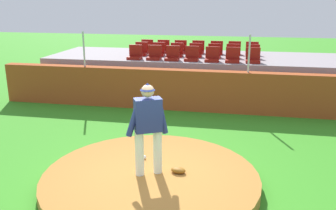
{
  "coord_description": "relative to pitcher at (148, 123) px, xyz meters",
  "views": [
    {
      "loc": [
        1.57,
        -6.31,
        3.57
      ],
      "look_at": [
        0.0,
        1.81,
        1.13
      ],
      "focal_mm": 38.81,
      "sensor_mm": 36.0,
      "label": 1
    }
  ],
  "objects": [
    {
      "name": "ground_plane",
      "position": [
        0.04,
        -0.03,
        -1.3
      ],
      "size": [
        60.0,
        60.0,
        0.0
      ],
      "primitive_type": "plane",
      "color": "#338A1F"
    },
    {
      "name": "pitchers_mound",
      "position": [
        0.04,
        -0.03,
        -1.18
      ],
      "size": [
        4.28,
        4.28,
        0.23
      ],
      "primitive_type": "cylinder",
      "color": "#A66F30",
      "rests_on": "ground_plane"
    },
    {
      "name": "pitcher",
      "position": [
        0.0,
        0.0,
        0.0
      ],
      "size": [
        0.79,
        0.48,
        1.84
      ],
      "rotation": [
        0.0,
        0.0,
        0.47
      ],
      "color": "white",
      "rests_on": "pitchers_mound"
    },
    {
      "name": "baseball",
      "position": [
        -0.26,
        0.65,
        -1.03
      ],
      "size": [
        0.07,
        0.07,
        0.07
      ],
      "primitive_type": "sphere",
      "color": "white",
      "rests_on": "pitchers_mound"
    },
    {
      "name": "fielding_glove",
      "position": [
        0.57,
        0.13,
        -1.01
      ],
      "size": [
        0.33,
        0.25,
        0.11
      ],
      "primitive_type": "ellipsoid",
      "rotation": [
        0.0,
        0.0,
        6.09
      ],
      "color": "brown",
      "rests_on": "pitchers_mound"
    },
    {
      "name": "brick_barrier",
      "position": [
        0.04,
        5.16,
        -0.63
      ],
      "size": [
        12.92,
        0.4,
        1.34
      ],
      "primitive_type": "cube",
      "color": "#9C411C",
      "rests_on": "ground_plane"
    },
    {
      "name": "fence_post_left",
      "position": [
        -3.5,
        5.16,
        0.63
      ],
      "size": [
        0.06,
        0.06,
        1.17
      ],
      "primitive_type": "cylinder",
      "color": "silver",
      "rests_on": "brick_barrier"
    },
    {
      "name": "fence_post_right",
      "position": [
        1.95,
        5.16,
        0.63
      ],
      "size": [
        0.06,
        0.06,
        1.17
      ],
      "primitive_type": "cylinder",
      "color": "silver",
      "rests_on": "brick_barrier"
    },
    {
      "name": "bleacher_platform",
      "position": [
        0.04,
        7.48,
        -0.57
      ],
      "size": [
        11.14,
        3.39,
        1.46
      ],
      "primitive_type": "cube",
      "color": "gray",
      "rests_on": "ground_plane"
    },
    {
      "name": "stadium_chair_0",
      "position": [
        -2.05,
        6.32,
        0.31
      ],
      "size": [
        0.48,
        0.44,
        0.5
      ],
      "rotation": [
        0.0,
        0.0,
        3.14
      ],
      "color": "maroon",
      "rests_on": "bleacher_platform"
    },
    {
      "name": "stadium_chair_1",
      "position": [
        -1.34,
        6.34,
        0.31
      ],
      "size": [
        0.48,
        0.44,
        0.5
      ],
      "rotation": [
        0.0,
        0.0,
        3.14
      ],
      "color": "maroon",
      "rests_on": "bleacher_platform"
    },
    {
      "name": "stadium_chair_2",
      "position": [
        -0.67,
        6.31,
        0.31
      ],
      "size": [
        0.48,
        0.44,
        0.5
      ],
      "rotation": [
        0.0,
        0.0,
        3.14
      ],
      "color": "maroon",
      "rests_on": "bleacher_platform"
    },
    {
      "name": "stadium_chair_3",
      "position": [
        0.02,
        6.34,
        0.31
      ],
      "size": [
        0.48,
        0.44,
        0.5
      ],
      "rotation": [
        0.0,
        0.0,
        3.14
      ],
      "color": "maroon",
      "rests_on": "bleacher_platform"
    },
    {
      "name": "stadium_chair_4",
      "position": [
        0.73,
        6.31,
        0.31
      ],
      "size": [
        0.48,
        0.44,
        0.5
      ],
      "rotation": [
        0.0,
        0.0,
        3.14
      ],
      "color": "maroon",
      "rests_on": "bleacher_platform"
    },
    {
      "name": "stadium_chair_5",
      "position": [
        1.44,
        6.29,
        0.31
      ],
      "size": [
        0.48,
        0.44,
        0.5
      ],
      "rotation": [
        0.0,
        0.0,
        3.14
      ],
      "color": "maroon",
      "rests_on": "bleacher_platform"
    },
    {
      "name": "stadium_chair_6",
      "position": [
        2.12,
        6.34,
        0.31
      ],
      "size": [
        0.48,
        0.44,
        0.5
      ],
      "rotation": [
        0.0,
        0.0,
        3.14
      ],
      "color": "maroon",
      "rests_on": "bleacher_platform"
    },
    {
      "name": "stadium_chair_7",
      "position": [
        -2.07,
        7.23,
        0.31
      ],
      "size": [
        0.48,
        0.44,
        0.5
      ],
      "rotation": [
        0.0,
        0.0,
        3.14
      ],
      "color": "maroon",
      "rests_on": "bleacher_platform"
    },
    {
      "name": "stadium_chair_8",
      "position": [
        -1.39,
        7.23,
        0.31
      ],
      "size": [
        0.48,
        0.44,
        0.5
      ],
      "rotation": [
        0.0,
        0.0,
        3.14
      ],
      "color": "maroon",
      "rests_on": "bleacher_platform"
    },
    {
      "name": "stadium_chair_9",
      "position": [
        -0.67,
        7.19,
        0.31
      ],
      "size": [
        0.48,
        0.44,
        0.5
      ],
      "rotation": [
        0.0,
        0.0,
        3.14
      ],
      "color": "maroon",
      "rests_on": "bleacher_platform"
    },
    {
      "name": "stadium_chair_10",
      "position": [
        0.04,
        7.22,
        0.31
      ],
      "size": [
        0.48,
        0.44,
        0.5
      ],
      "rotation": [
        0.0,
        0.0,
        3.14
      ],
      "color": "maroon",
      "rests_on": "bleacher_platform"
    },
    {
      "name": "stadium_chair_11",
      "position": [
        0.75,
        7.21,
        0.31
      ],
      "size": [
        0.48,
        0.44,
        0.5
      ],
      "rotation": [
        0.0,
        0.0,
        3.14
      ],
      "color": "maroon",
      "rests_on": "bleacher_platform"
    },
    {
      "name": "stadium_chair_12",
      "position": [
        1.42,
        7.22,
        0.31
      ],
      "size": [
        0.48,
        0.44,
        0.5
      ],
      "rotation": [
        0.0,
        0.0,
        3.14
      ],
      "color": "maroon",
      "rests_on": "bleacher_platform"
    },
    {
      "name": "stadium_chair_13",
      "position": [
        2.15,
        7.23,
        0.31
      ],
      "size": [
        0.48,
        0.44,
        0.5
      ],
      "rotation": [
        0.0,
        0.0,
        3.14
      ],
      "color": "maroon",
      "rests_on": "bleacher_platform"
    },
    {
      "name": "stadium_chair_14",
      "position": [
        -2.06,
        8.12,
        0.31
      ],
      "size": [
        0.48,
        0.44,
        0.5
      ],
      "rotation": [
        0.0,
        0.0,
        3.14
      ],
      "color": "maroon",
      "rests_on": "bleacher_platform"
    },
    {
      "name": "stadium_chair_15",
      "position": [
        -1.38,
        8.12,
        0.31
      ],
      "size": [
        0.48,
        0.44,
        0.5
      ],
      "rotation": [
        0.0,
        0.0,
        3.14
      ],
      "color": "maroon",
      "rests_on": "bleacher_platform"
    },
    {
      "name": "stadium_chair_16",
      "position": [
        -0.68,
        8.12,
        0.31
      ],
      "size": [
        0.48,
        0.44,
        0.5
      ],
      "rotation": [
        0.0,
        0.0,
        3.14
      ],
      "color": "maroon",
      "rests_on": "bleacher_platform"
    },
    {
      "name": "stadium_chair_17",
      "position": [
        0.04,
        8.14,
        0.31
      ],
      "size": [
        0.48,
        0.44,
        0.5
      ],
      "rotation": [
        0.0,
        0.0,
        3.14
      ],
      "color": "maroon",
      "rests_on": "bleacher_platform"
    },
    {
      "name": "stadium_chair_18",
      "position": [
        0.77,
        8.11,
        0.31
      ],
      "size": [
        0.48,
        0.44,
        0.5
      ],
      "rotation": [
        0.0,
        0.0,
        3.14
      ],
      "color": "maroon",
      "rests_on": "bleacher_platform"
    },
    {
      "name": "stadium_chair_19",
      "position": [
        1.47,
        8.13,
        0.31
      ],
      "size": [
        0.48,
        0.44,
        0.5
      ],
      "rotation": [
        0.0,
        0.0,
        3.14
      ],
      "color": "maroon",
      "rests_on": "bleacher_platform"
    },
    {
      "name": "stadium_chair_20",
      "position": [
        2.14,
        8.09,
        0.31
      ],
      "size": [
        0.48,
        0.44,
        0.5
      ],
      "rotation": [
        0.0,
        0.0,
        3.14
      ],
      "color": "maroon",
      "rests_on": "bleacher_platform"
    }
  ]
}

